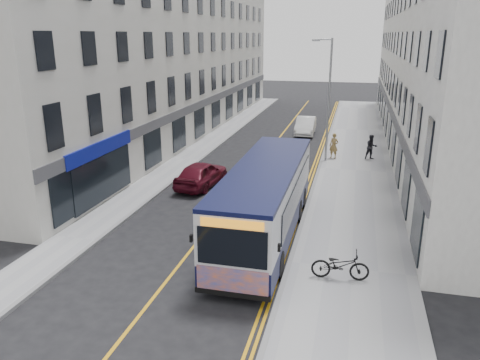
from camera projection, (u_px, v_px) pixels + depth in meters
The scene contains 17 objects.
ground at pixel (199, 240), 19.49m from camera, with size 140.00×140.00×0.00m, color black.
pavement_east at pixel (356, 171), 29.16m from camera, with size 4.50×64.00×0.12m, color gray.
pavement_west at pixel (186, 160), 31.74m from camera, with size 2.00×64.00×0.12m, color gray.
kerb_east at pixel (319, 168), 29.67m from camera, with size 0.18×64.00×0.13m, color slate.
kerb_west at pixel (200, 161), 31.51m from camera, with size 0.18×64.00×0.13m, color slate.
road_centre_line at pixel (258, 165), 30.61m from camera, with size 0.12×64.00×0.01m, color orange.
road_dbl_yellow_inner at pixel (312, 169), 29.79m from camera, with size 0.10×64.00×0.01m, color orange.
road_dbl_yellow_outer at pixel (315, 169), 29.75m from camera, with size 0.10×64.00×0.01m, color orange.
terrace_east at pixel (437, 59), 34.37m from camera, with size 6.00×46.00×13.00m, color white.
terrace_west at pixel (175, 56), 39.07m from camera, with size 6.00×46.00×13.00m, color beige.
streetlamp at pixel (328, 96), 30.20m from camera, with size 1.32×0.18×8.00m.
city_bus at pixel (266, 199), 19.32m from camera, with size 2.54×10.85×3.15m.
bicycle at pixel (340, 265), 16.06m from camera, with size 0.69×1.97×1.03m, color black.
pedestrian_near at pixel (334, 146), 31.70m from camera, with size 0.62×0.41×1.71m, color olive.
pedestrian_far at pixel (371, 147), 31.42m from camera, with size 0.81×0.63×1.67m, color black.
car_white at pixel (306, 126), 39.92m from camera, with size 1.54×4.43×1.46m, color white.
car_maroon at pixel (201, 174), 26.22m from camera, with size 1.71×4.26×1.45m, color #530D1C.
Camera 1 is at (5.97, -16.91, 8.23)m, focal length 35.00 mm.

